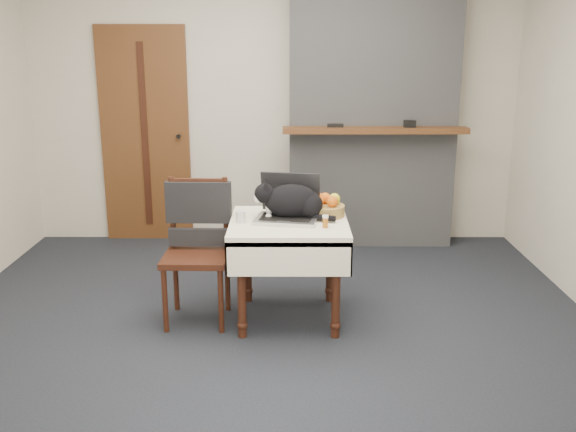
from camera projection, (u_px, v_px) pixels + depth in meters
The scene contains 12 objects.
ground at pixel (267, 324), 4.35m from camera, with size 4.50×4.50×0.00m, color black.
room_shell at pixel (267, 55), 4.33m from camera, with size 4.52×4.01×2.61m.
door at pixel (145, 136), 5.99m from camera, with size 0.82×0.10×2.00m.
chimney at pixel (373, 105), 5.78m from camera, with size 1.62×0.48×2.60m.
side_table at pixel (289, 237), 4.29m from camera, with size 0.78×0.78×0.70m.
laptop at pixel (288, 208), 4.29m from camera, with size 0.46×0.41×0.30m.
cat at pixel (293, 202), 4.28m from camera, with size 0.55×0.24×0.27m.
cream_jar at pixel (241, 217), 4.21m from camera, with size 0.07×0.07×0.08m, color silver.
pill_bottle at pixel (325, 221), 4.09m from camera, with size 0.04×0.04×0.08m.
fruit_basket at pixel (326, 207), 4.37m from camera, with size 0.26×0.26×0.15m.
desk_clutter at pixel (315, 217), 4.34m from camera, with size 0.13×0.01×0.01m, color black.
chair at pixel (198, 230), 4.34m from camera, with size 0.45×0.44×0.97m.
Camera 1 is at (0.15, -4.00, 1.85)m, focal length 40.00 mm.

